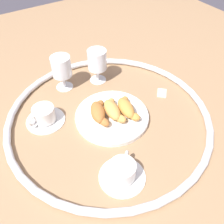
% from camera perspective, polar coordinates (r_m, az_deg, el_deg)
% --- Properties ---
extents(ground_plane, '(2.20, 2.20, 0.00)m').
position_cam_1_polar(ground_plane, '(0.88, -0.74, -1.43)').
color(ground_plane, '#997551').
extents(table_chrome_rim, '(0.72, 0.72, 0.02)m').
position_cam_1_polar(table_chrome_rim, '(0.87, -0.75, -0.88)').
color(table_chrome_rim, silver).
rests_on(table_chrome_rim, ground_plane).
extents(pastry_plate, '(0.26, 0.26, 0.02)m').
position_cam_1_polar(pastry_plate, '(0.87, 0.00, -0.91)').
color(pastry_plate, white).
rests_on(pastry_plate, ground_plane).
extents(croissant_large, '(0.13, 0.09, 0.04)m').
position_cam_1_polar(croissant_large, '(0.84, -3.11, -0.03)').
color(croissant_large, '#AD6B33').
rests_on(croissant_large, pastry_plate).
extents(croissant_small, '(0.13, 0.08, 0.04)m').
position_cam_1_polar(croissant_small, '(0.85, 0.20, 0.49)').
color(croissant_small, '#D6994C').
rests_on(croissant_small, pastry_plate).
extents(croissant_extra, '(0.13, 0.08, 0.04)m').
position_cam_1_polar(croissant_extra, '(0.86, 3.46, 0.98)').
color(croissant_extra, '#CC893D').
rests_on(croissant_extra, pastry_plate).
extents(coffee_cup_near, '(0.14, 0.14, 0.06)m').
position_cam_1_polar(coffee_cup_near, '(0.71, 2.46, -13.77)').
color(coffee_cup_near, white).
rests_on(coffee_cup_near, ground_plane).
extents(coffee_cup_far, '(0.14, 0.14, 0.06)m').
position_cam_1_polar(coffee_cup_far, '(0.88, -15.52, -0.84)').
color(coffee_cup_far, white).
rests_on(coffee_cup_far, ground_plane).
extents(juice_glass_left, '(0.08, 0.08, 0.14)m').
position_cam_1_polar(juice_glass_left, '(0.97, -11.69, 10.03)').
color(juice_glass_left, white).
rests_on(juice_glass_left, ground_plane).
extents(juice_glass_right, '(0.08, 0.08, 0.14)m').
position_cam_1_polar(juice_glass_right, '(0.99, -3.49, 11.76)').
color(juice_glass_right, white).
rests_on(juice_glass_right, ground_plane).
extents(sugar_packet, '(0.06, 0.06, 0.01)m').
position_cam_1_polar(sugar_packet, '(0.99, 11.42, 4.57)').
color(sugar_packet, white).
rests_on(sugar_packet, ground_plane).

